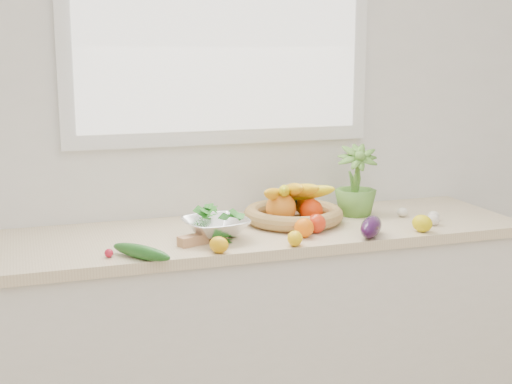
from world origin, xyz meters
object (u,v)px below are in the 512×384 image
object	(u,v)px
eggplant	(371,227)
potted_herb	(356,182)
fruit_basket	(293,209)
apple	(316,223)
colander_with_spinach	(216,222)
cucumber	(141,252)

from	to	relation	value
eggplant	potted_herb	distance (m)	0.37
potted_herb	fruit_basket	size ratio (longest dim) A/B	0.73
fruit_basket	eggplant	bearing A→B (deg)	-56.28
apple	colander_with_spinach	bearing A→B (deg)	174.54
apple	potted_herb	world-z (taller)	potted_herb
apple	cucumber	xyz separation A→B (m)	(-0.69, -0.13, -0.01)
cucumber	eggplant	bearing A→B (deg)	0.77
eggplant	potted_herb	bearing A→B (deg)	73.31
cucumber	potted_herb	size ratio (longest dim) A/B	0.83
eggplant	colander_with_spinach	bearing A→B (deg)	164.64
potted_herb	colander_with_spinach	bearing A→B (deg)	-164.30
cucumber	colander_with_spinach	bearing A→B (deg)	28.49
apple	fruit_basket	bearing A→B (deg)	98.33
cucumber	fruit_basket	xyz separation A→B (m)	(0.67, 0.31, 0.03)
fruit_basket	apple	bearing A→B (deg)	-81.67
apple	eggplant	distance (m)	0.21
cucumber	potted_herb	world-z (taller)	potted_herb
potted_herb	colander_with_spinach	xyz separation A→B (m)	(-0.66, -0.19, -0.08)
potted_herb	fruit_basket	distance (m)	0.31
eggplant	cucumber	bearing A→B (deg)	-179.23
cucumber	colander_with_spinach	world-z (taller)	colander_with_spinach
cucumber	colander_with_spinach	size ratio (longest dim) A/B	0.95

